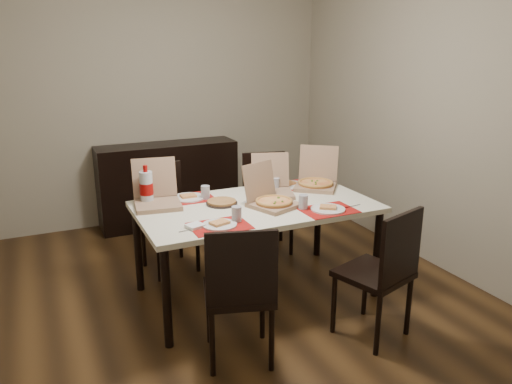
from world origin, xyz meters
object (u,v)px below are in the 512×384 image
(sideboard, at_px, (168,184))
(chair_far_right, at_px, (267,197))
(pizza_box_center, at_px, (271,199))
(soda_bottle, at_px, (146,188))
(dining_table, at_px, (256,213))
(dip_bowl, at_px, (260,193))
(chair_far_left, at_px, (165,212))
(chair_near_left, at_px, (240,289))
(chair_near_right, at_px, (383,269))

(sideboard, relative_size, chair_far_right, 1.61)
(pizza_box_center, xyz_separation_m, soda_bottle, (-0.85, 0.44, 0.08))
(sideboard, distance_m, dining_table, 1.93)
(pizza_box_center, xyz_separation_m, dip_bowl, (0.05, 0.31, -0.04))
(sideboard, distance_m, dip_bowl, 1.74)
(chair_far_left, bearing_deg, soda_bottle, -118.92)
(dining_table, height_order, pizza_box_center, pizza_box_center)
(chair_near_left, relative_size, chair_far_right, 1.00)
(chair_near_left, xyz_separation_m, chair_far_right, (0.97, 1.63, 0.00))
(chair_far_right, xyz_separation_m, soda_bottle, (-1.25, -0.48, 0.37))
(chair_near_right, height_order, pizza_box_center, pizza_box_center)
(chair_far_right, bearing_deg, dining_table, -120.71)
(chair_near_left, xyz_separation_m, soda_bottle, (-0.28, 1.15, 0.37))
(chair_near_right, bearing_deg, chair_far_left, 120.25)
(sideboard, relative_size, chair_near_right, 1.61)
(sideboard, relative_size, chair_near_left, 1.61)
(sideboard, height_order, soda_bottle, soda_bottle)
(sideboard, xyz_separation_m, chair_far_right, (0.69, -1.07, 0.06))
(dining_table, bearing_deg, dip_bowl, 58.79)
(sideboard, bearing_deg, chair_near_left, -95.96)
(soda_bottle, bearing_deg, dining_table, -25.07)
(pizza_box_center, bearing_deg, dining_table, 135.65)
(chair_near_right, bearing_deg, chair_near_left, 171.93)
(sideboard, relative_size, dip_bowl, 11.46)
(chair_near_right, distance_m, chair_far_right, 1.77)
(chair_far_left, height_order, chair_far_right, same)
(sideboard, xyz_separation_m, soda_bottle, (-0.57, -1.55, 0.43))
(soda_bottle, bearing_deg, pizza_box_center, -27.48)
(chair_far_left, distance_m, chair_far_right, 1.01)
(chair_near_right, bearing_deg, pizza_box_center, 115.62)
(sideboard, xyz_separation_m, chair_far_left, (-0.32, -1.11, 0.06))
(chair_far_right, bearing_deg, pizza_box_center, -113.96)
(dip_bowl, bearing_deg, pizza_box_center, -98.81)
(chair_near_left, xyz_separation_m, chair_far_left, (-0.04, 1.59, 0.00))
(chair_far_right, relative_size, soda_bottle, 3.02)
(chair_far_left, height_order, pizza_box_center, pizza_box_center)
(chair_near_right, bearing_deg, chair_far_right, 90.01)
(chair_near_right, bearing_deg, sideboard, 103.62)
(chair_far_left, bearing_deg, dip_bowl, -41.49)
(chair_far_right, distance_m, soda_bottle, 1.39)
(chair_near_right, relative_size, pizza_box_center, 2.13)
(sideboard, relative_size, pizza_box_center, 3.43)
(chair_far_right, relative_size, dip_bowl, 7.10)
(chair_far_right, height_order, pizza_box_center, pizza_box_center)
(dining_table, bearing_deg, chair_far_left, 122.91)
(chair_far_left, height_order, dip_bowl, chair_far_left)
(chair_near_right, distance_m, soda_bottle, 1.84)
(sideboard, height_order, pizza_box_center, pizza_box_center)
(chair_near_left, height_order, pizza_box_center, pizza_box_center)
(chair_far_left, relative_size, dip_bowl, 7.10)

